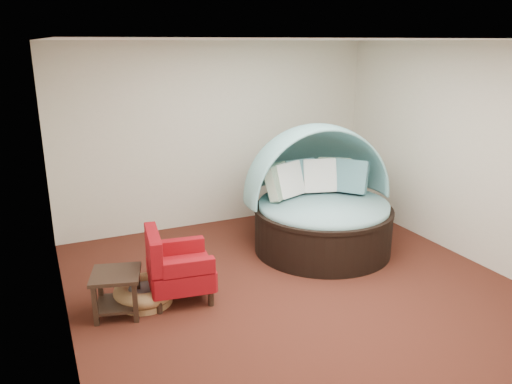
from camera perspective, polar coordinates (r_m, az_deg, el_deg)
name	(u,v)px	position (r m, az deg, el deg)	size (l,w,h in m)	color
floor	(295,287)	(6.03, 4.43, -10.74)	(5.00, 5.00, 0.00)	#4D1F16
wall_back	(218,135)	(7.75, -4.32, 6.49)	(5.00, 5.00, 0.00)	beige
wall_front	(480,258)	(3.67, 24.23, -6.91)	(5.00, 5.00, 0.00)	beige
wall_left	(55,201)	(4.86, -21.98, -0.98)	(5.00, 5.00, 0.00)	beige
wall_right	(466,152)	(7.06, 22.83, 4.20)	(5.00, 5.00, 0.00)	beige
ceiling	(301,40)	(5.34, 5.13, 16.94)	(5.00, 5.00, 0.00)	white
canopy_daybed	(320,192)	(6.89, 7.34, -0.01)	(2.15, 2.07, 1.73)	black
pet_basket	(145,292)	(5.76, -12.59, -11.14)	(0.77, 0.77, 0.24)	olive
red_armchair	(176,267)	(5.68, -9.17, -8.46)	(0.79, 0.79, 0.82)	black
side_table	(117,287)	(5.53, -15.64, -10.46)	(0.61, 0.61, 0.48)	black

